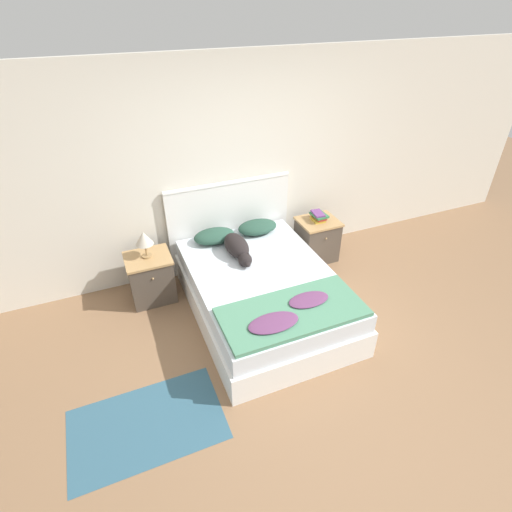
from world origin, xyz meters
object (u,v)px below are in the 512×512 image
at_px(nightstand_left, 151,277).
at_px(dog, 238,247).
at_px(table_lamp, 144,239).
at_px(pillow_left, 214,236).
at_px(pillow_right, 257,227).
at_px(nightstand_right, 317,239).
at_px(bed, 263,293).
at_px(book_stack, 319,216).

height_order(nightstand_left, dog, dog).
relative_size(dog, table_lamp, 2.15).
height_order(pillow_left, pillow_right, same).
relative_size(nightstand_right, pillow_left, 1.15).
distance_m(bed, book_stack, 1.37).
height_order(nightstand_left, book_stack, book_stack).
distance_m(bed, dog, 0.60).
xyz_separation_m(bed, nightstand_right, (1.09, 0.73, 0.03)).
xyz_separation_m(bed, dog, (-0.12, 0.46, 0.36)).
bearing_deg(nightstand_right, nightstand_left, 180.00).
height_order(nightstand_right, dog, dog).
bearing_deg(nightstand_left, table_lamp, 90.00).
bearing_deg(nightstand_right, pillow_right, 173.01).
distance_m(nightstand_left, dog, 1.06).
height_order(pillow_right, table_lamp, table_lamp).
height_order(nightstand_right, book_stack, book_stack).
xyz_separation_m(pillow_right, book_stack, (0.81, -0.08, 0.02)).
relative_size(book_stack, table_lamp, 0.71).
distance_m(pillow_left, dog, 0.41).
bearing_deg(book_stack, bed, -145.64).
distance_m(dog, table_lamp, 1.03).
distance_m(pillow_left, pillow_right, 0.56).
height_order(pillow_right, dog, dog).
xyz_separation_m(pillow_left, table_lamp, (-0.81, -0.09, 0.20)).
xyz_separation_m(nightstand_left, table_lamp, (0.00, 0.01, 0.51)).
xyz_separation_m(nightstand_right, table_lamp, (-2.18, 0.01, 0.51)).
distance_m(nightstand_right, table_lamp, 2.24).
xyz_separation_m(pillow_right, table_lamp, (-1.37, -0.09, 0.20)).
bearing_deg(book_stack, dog, -166.52).
relative_size(bed, pillow_left, 4.22).
distance_m(bed, nightstand_right, 1.31).
relative_size(nightstand_right, book_stack, 2.52).
relative_size(nightstand_right, table_lamp, 1.79).
relative_size(bed, dog, 3.06).
xyz_separation_m(pillow_left, pillow_right, (0.56, 0.00, 0.00)).
xyz_separation_m(nightstand_left, nightstand_right, (2.18, 0.00, 0.00)).
xyz_separation_m(book_stack, table_lamp, (-2.18, -0.00, 0.17)).
bearing_deg(pillow_left, nightstand_right, -4.16).
relative_size(nightstand_right, dog, 0.83).
distance_m(nightstand_left, table_lamp, 0.51).
bearing_deg(bed, table_lamp, 145.66).
relative_size(nightstand_left, book_stack, 2.52).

